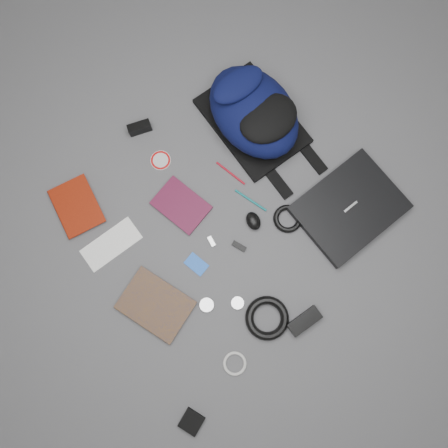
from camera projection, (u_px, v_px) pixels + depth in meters
ground at (224, 225)px, 1.76m from camera, size 4.00×4.00×0.00m
backpack at (254, 112)px, 1.74m from camera, size 0.36×0.50×0.20m
laptop at (349, 208)px, 1.76m from camera, size 0.41×0.32×0.04m
textbook_red at (58, 216)px, 1.76m from camera, size 0.21×0.25×0.02m
comic_book at (142, 326)px, 1.68m from camera, size 0.26×0.31×0.02m
envelope at (111, 244)px, 1.75m from camera, size 0.24×0.12×0.00m
dvd_case at (181, 205)px, 1.77m from camera, size 0.19×0.24×0.02m
compact_camera at (140, 128)px, 1.81m from camera, size 0.10×0.07×0.05m
sticker_disc at (161, 160)px, 1.81m from camera, size 0.09×0.09×0.00m
pen_teal at (251, 200)px, 1.78m from camera, size 0.05×0.15×0.01m
pen_red at (231, 173)px, 1.80m from camera, size 0.04×0.15×0.01m
id_badge at (196, 264)px, 1.73m from camera, size 0.07×0.10×0.00m
usb_black at (239, 246)px, 1.74m from camera, size 0.04×0.06×0.01m
usb_silver at (211, 241)px, 1.75m from camera, size 0.02×0.05×0.01m
mouse at (253, 221)px, 1.75m from camera, size 0.07×0.09×0.04m
headphone_left at (207, 305)px, 1.70m from camera, size 0.06×0.06×0.01m
headphone_right at (238, 303)px, 1.70m from camera, size 0.05×0.05×0.01m
cable_coil at (288, 219)px, 1.76m from camera, size 0.14×0.14×0.02m
power_brick at (304, 321)px, 1.68m from camera, size 0.14×0.07×0.03m
power_cord_coil at (267, 318)px, 1.68m from camera, size 0.22×0.22×0.03m
pouch at (191, 422)px, 1.62m from camera, size 0.10×0.10×0.02m
white_cable_coil at (235, 364)px, 1.66m from camera, size 0.12×0.12×0.01m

